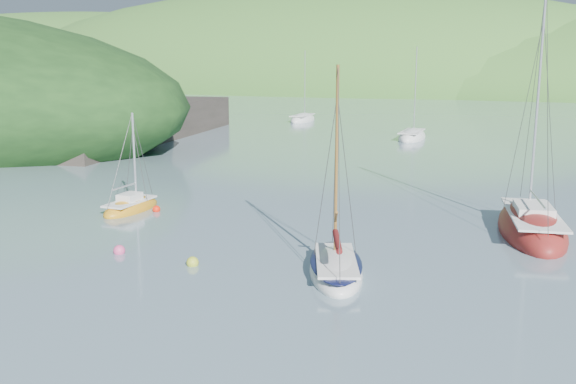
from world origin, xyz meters
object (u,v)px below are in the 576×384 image
at_px(sailboat_yellow, 131,208).
at_px(distant_sloop_a, 412,137).
at_px(daysailer_white, 336,269).
at_px(sloop_red, 531,229).
at_px(distant_sloop_c, 303,120).

xyz_separation_m(sailboat_yellow, distant_sloop_a, (6.62, 38.26, 0.02)).
xyz_separation_m(daysailer_white, sloop_red, (6.53, 9.33, 0.03)).
bearing_deg(daysailer_white, sailboat_yellow, 135.72).
bearing_deg(sloop_red, distant_sloop_c, 111.60).
relative_size(daysailer_white, sailboat_yellow, 1.46).
distance_m(daysailer_white, distant_sloop_c, 62.69).
relative_size(sloop_red, distant_sloop_a, 1.23).
relative_size(daysailer_white, distant_sloop_a, 0.83).
relative_size(sailboat_yellow, distant_sloop_c, 0.57).
height_order(sloop_red, distant_sloop_a, sloop_red).
distance_m(sloop_red, sailboat_yellow, 20.79).
bearing_deg(distant_sloop_a, sailboat_yellow, -102.69).
distance_m(daysailer_white, distant_sloop_a, 44.33).
height_order(daysailer_white, sailboat_yellow, daysailer_white).
relative_size(sailboat_yellow, distant_sloop_a, 0.57).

